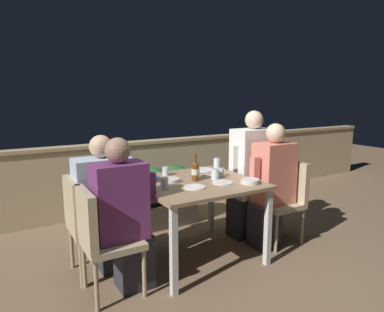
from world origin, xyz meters
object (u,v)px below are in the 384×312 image
chair_left_near (100,233)px  person_purple_stripe (124,215)px  potted_plant (245,177)px  person_white_polo (250,174)px  beer_bottle (195,171)px  person_coral_top (271,185)px  chair_right_far (263,187)px  chair_left_far (85,218)px  chair_right_near (285,194)px  person_blue_shirt (107,204)px

chair_left_near → person_purple_stripe: size_ratio=0.70×
chair_left_near → potted_plant: size_ratio=1.10×
person_white_polo → beer_bottle: size_ratio=5.41×
person_coral_top → chair_right_far: person_coral_top is taller
person_white_polo → beer_bottle: person_white_polo is taller
chair_left_near → person_coral_top: 1.73m
person_purple_stripe → chair_left_far: bearing=119.5°
chair_right_near → person_coral_top: 0.23m
potted_plant → person_coral_top: bearing=-114.5°
person_blue_shirt → chair_right_near: bearing=-11.0°
person_blue_shirt → chair_right_near: (1.74, -0.34, -0.08)m
chair_left_far → potted_plant: (2.15, 0.55, -0.04)m
person_blue_shirt → person_purple_stripe: bearing=-87.3°
chair_right_far → potted_plant: (0.22, 0.58, -0.04)m
chair_right_far → person_white_polo: person_white_polo is taller
person_purple_stripe → potted_plant: (1.94, 0.93, -0.14)m
person_coral_top → person_white_polo: person_white_polo is taller
person_purple_stripe → chair_right_far: bearing=11.3°
chair_left_near → person_purple_stripe: 0.22m
potted_plant → chair_right_far: bearing=-111.1°
person_blue_shirt → chair_right_near: size_ratio=1.41×
chair_right_far → chair_left_far: bearing=179.1°
person_white_polo → potted_plant: person_white_polo is taller
chair_left_far → person_coral_top: 1.78m
chair_right_near → person_white_polo: bearing=123.2°
chair_left_near → person_white_polo: bearing=11.3°
person_purple_stripe → chair_right_near: 1.73m
chair_left_near → chair_right_far: size_ratio=1.00×
chair_left_far → chair_right_far: size_ratio=1.00×
person_coral_top → chair_left_near: bearing=-178.8°
person_blue_shirt → person_white_polo: (1.54, -0.03, 0.08)m
person_purple_stripe → chair_right_far: person_purple_stripe is taller
chair_right_near → person_purple_stripe: bearing=-178.8°
person_coral_top → chair_right_far: 0.38m
beer_bottle → chair_left_far: bearing=169.5°
person_purple_stripe → chair_right_far: size_ratio=1.43×
chair_right_near → person_coral_top: (-0.19, -0.00, 0.12)m
beer_bottle → chair_right_far: bearing=8.7°
chair_left_near → chair_right_near: size_ratio=1.00×
person_blue_shirt → person_coral_top: 1.59m
chair_left_near → chair_left_far: 0.38m
person_purple_stripe → chair_left_far: 0.44m
chair_left_near → beer_bottle: (0.94, 0.20, 0.33)m
person_coral_top → person_white_polo: bearing=91.5°
chair_right_near → chair_right_far: (-0.01, 0.31, 0.00)m
person_blue_shirt → beer_bottle: 0.82m
person_coral_top → beer_bottle: 0.83m
chair_left_near → potted_plant: (2.13, 0.93, -0.04)m
chair_left_far → chair_right_near: bearing=-9.9°
chair_left_near → person_purple_stripe: (0.19, -0.00, 0.10)m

